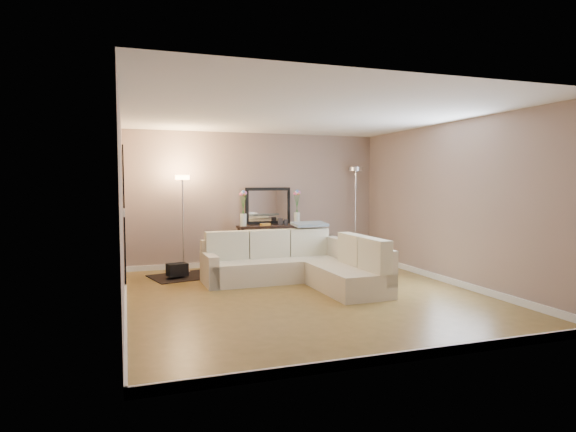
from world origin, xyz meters
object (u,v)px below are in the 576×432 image
object	(u,v)px
floor_lamp_unlit	(356,195)
floor_lamp_lit	(183,204)
sectional_sofa	(300,265)
console_table	(267,243)

from	to	relation	value
floor_lamp_unlit	floor_lamp_lit	bearing A→B (deg)	-176.84
sectional_sofa	floor_lamp_unlit	size ratio (longest dim) A/B	1.24
floor_lamp_lit	floor_lamp_unlit	distance (m)	3.54
sectional_sofa	console_table	world-z (taller)	sectional_sofa
sectional_sofa	floor_lamp_lit	size ratio (longest dim) A/B	1.37
console_table	floor_lamp_unlit	world-z (taller)	floor_lamp_unlit
floor_lamp_unlit	sectional_sofa	bearing A→B (deg)	-137.19
floor_lamp_lit	floor_lamp_unlit	xyz separation A→B (m)	(3.53, 0.19, 0.14)
sectional_sofa	floor_lamp_unlit	xyz separation A→B (m)	(1.85, 1.71, 1.07)
sectional_sofa	floor_lamp_lit	bearing A→B (deg)	138.04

